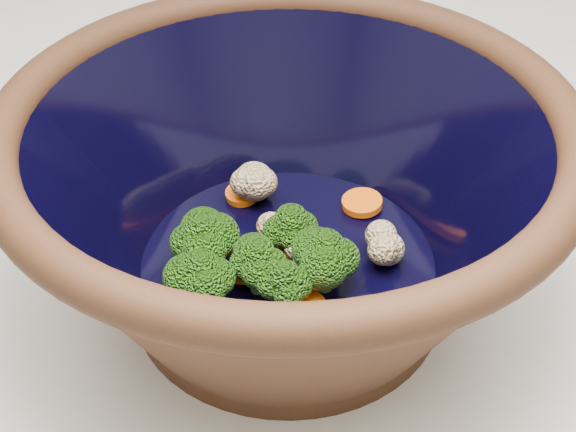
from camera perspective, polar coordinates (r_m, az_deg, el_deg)
The scene contains 2 objects.
mixing_bowl at distance 0.57m, azimuth 0.00°, elevation 1.32°, with size 0.47×0.47×0.18m.
vegetable_pile at distance 0.58m, azimuth -1.34°, elevation -2.08°, with size 0.18×0.17×0.06m.
Camera 1 is at (-0.13, -0.45, 1.35)m, focal length 50.00 mm.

